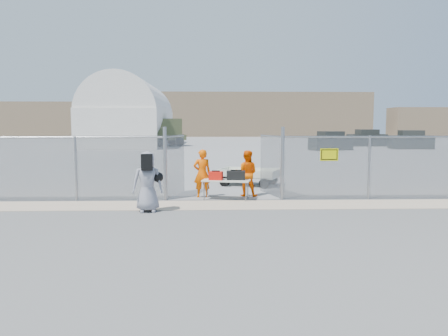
{
  "coord_description": "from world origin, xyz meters",
  "views": [
    {
      "loc": [
        -0.45,
        -12.77,
        2.6
      ],
      "look_at": [
        0.0,
        2.0,
        1.1
      ],
      "focal_mm": 35.0,
      "sensor_mm": 36.0,
      "label": 1
    }
  ],
  "objects_px": {
    "folding_table": "(226,190)",
    "utility_trailer": "(249,177)",
    "security_worker_left": "(202,173)",
    "security_worker_right": "(247,173)",
    "visitor": "(147,182)"
  },
  "relations": [
    {
      "from": "security_worker_right",
      "to": "visitor",
      "type": "height_order",
      "value": "visitor"
    },
    {
      "from": "visitor",
      "to": "utility_trailer",
      "type": "xyz_separation_m",
      "value": [
        3.49,
        5.42,
        -0.52
      ]
    },
    {
      "from": "security_worker_right",
      "to": "visitor",
      "type": "bearing_deg",
      "value": 52.58
    },
    {
      "from": "security_worker_left",
      "to": "visitor",
      "type": "bearing_deg",
      "value": 48.29
    },
    {
      "from": "folding_table",
      "to": "utility_trailer",
      "type": "bearing_deg",
      "value": 84.29
    },
    {
      "from": "security_worker_left",
      "to": "visitor",
      "type": "distance_m",
      "value": 2.94
    },
    {
      "from": "security_worker_right",
      "to": "utility_trailer",
      "type": "relative_size",
      "value": 0.53
    },
    {
      "from": "visitor",
      "to": "security_worker_left",
      "type": "bearing_deg",
      "value": 51.41
    },
    {
      "from": "security_worker_left",
      "to": "utility_trailer",
      "type": "relative_size",
      "value": 0.55
    },
    {
      "from": "folding_table",
      "to": "security_worker_right",
      "type": "bearing_deg",
      "value": 54.14
    },
    {
      "from": "security_worker_right",
      "to": "security_worker_left",
      "type": "bearing_deg",
      "value": 19.37
    },
    {
      "from": "security_worker_right",
      "to": "utility_trailer",
      "type": "bearing_deg",
      "value": -84.68
    },
    {
      "from": "folding_table",
      "to": "visitor",
      "type": "relative_size",
      "value": 0.9
    },
    {
      "from": "security_worker_left",
      "to": "folding_table",
      "type": "bearing_deg",
      "value": 139.92
    },
    {
      "from": "security_worker_left",
      "to": "utility_trailer",
      "type": "distance_m",
      "value": 3.54
    }
  ]
}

